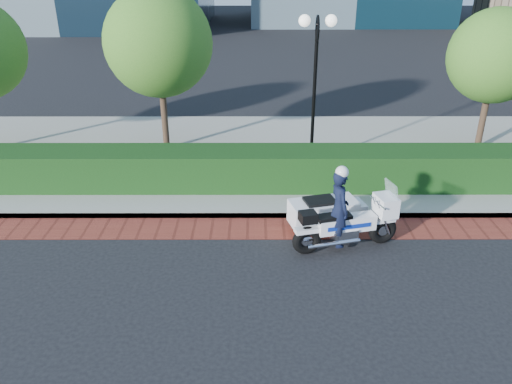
{
  "coord_description": "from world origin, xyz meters",
  "views": [
    {
      "loc": [
        -0.66,
        -8.62,
        5.73
      ],
      "look_at": [
        -0.64,
        1.38,
        1.0
      ],
      "focal_mm": 35.0,
      "sensor_mm": 36.0,
      "label": 1
    }
  ],
  "objects_px": {
    "lamppost": "(315,68)",
    "police_motorcycle": "(336,214)",
    "tree_c": "(495,56)",
    "tree_b": "(158,43)"
  },
  "relations": [
    {
      "from": "lamppost",
      "to": "tree_c",
      "type": "bearing_deg",
      "value": 13.3
    },
    {
      "from": "tree_b",
      "to": "tree_c",
      "type": "bearing_deg",
      "value": -0.0
    },
    {
      "from": "tree_b",
      "to": "police_motorcycle",
      "type": "relative_size",
      "value": 2.04
    },
    {
      "from": "lamppost",
      "to": "tree_b",
      "type": "bearing_deg",
      "value": 163.89
    },
    {
      "from": "lamppost",
      "to": "police_motorcycle",
      "type": "distance_m",
      "value": 4.82
    },
    {
      "from": "police_motorcycle",
      "to": "tree_c",
      "type": "bearing_deg",
      "value": 31.36
    },
    {
      "from": "lamppost",
      "to": "police_motorcycle",
      "type": "height_order",
      "value": "lamppost"
    },
    {
      "from": "lamppost",
      "to": "tree_b",
      "type": "relative_size",
      "value": 0.86
    },
    {
      "from": "lamppost",
      "to": "tree_b",
      "type": "xyz_separation_m",
      "value": [
        -4.5,
        1.3,
        0.48
      ]
    },
    {
      "from": "tree_b",
      "to": "police_motorcycle",
      "type": "distance_m",
      "value": 7.72
    }
  ]
}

